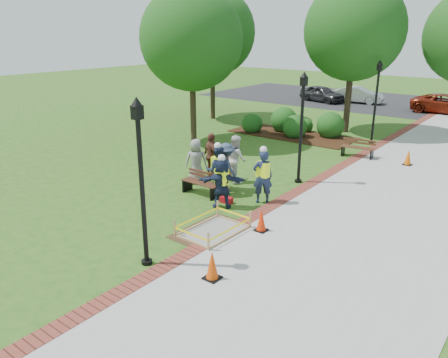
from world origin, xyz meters
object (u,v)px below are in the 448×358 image
Objects in this scene: hivis_worker_b at (263,175)px; lamp_near at (141,172)px; hivis_worker_c at (218,169)px; wet_concrete_pad at (213,225)px; bench_near at (201,188)px; cone_front at (212,266)px; hivis_worker_a at (222,181)px.

lamp_near is at bearing -90.32° from hivis_worker_b.
hivis_worker_c is at bearing 108.24° from lamp_near.
wet_concrete_pad is 2.99m from hivis_worker_b.
hivis_worker_b is at bearing 18.61° from bench_near.
hivis_worker_c is (-1.84, 2.53, 0.73)m from wet_concrete_pad.
lamp_near is 5.55m from hivis_worker_b.
hivis_worker_b is at bearing 109.84° from cone_front.
hivis_worker_a is at bearing 100.86° from lamp_near.
lamp_near is 5.47m from hivis_worker_c.
wet_concrete_pad is 3.13× the size of cone_front.
lamp_near reaches higher than hivis_worker_c.
bench_near is 0.93m from hivis_worker_c.
bench_near is at bearing -142.77° from hivis_worker_c.
hivis_worker_a is (1.34, -0.49, 0.66)m from bench_near.
bench_near is at bearing -161.39° from hivis_worker_b.
wet_concrete_pad is 2.06m from hivis_worker_a.
lamp_near reaches higher than cone_front.
hivis_worker_b is at bearing 12.05° from hivis_worker_c.
hivis_worker_b is 1.03× the size of hivis_worker_c.
hivis_worker_c is (-0.85, 0.86, 0.04)m from hivis_worker_a.
bench_near is 2.03× the size of cone_front.
cone_front reaches higher than wet_concrete_pad.
hivis_worker_a is (-0.79, 4.13, -1.56)m from lamp_near.
lamp_near is 2.18× the size of hivis_worker_c.
hivis_worker_b is 1.71m from hivis_worker_c.
hivis_worker_a reaches higher than wet_concrete_pad.
hivis_worker_a is at bearing 120.73° from wet_concrete_pad.
cone_front is at bearing 14.17° from lamp_near.
lamp_near is 2.29× the size of hivis_worker_a.
lamp_near is 2.11× the size of hivis_worker_b.
hivis_worker_a is at bearing -20.04° from bench_near.
hivis_worker_c is at bearing 37.23° from bench_near.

